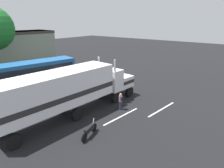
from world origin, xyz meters
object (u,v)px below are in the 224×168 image
at_px(person_bystander, 121,101).
at_px(motorcycle, 89,130).
at_px(parked_bus, 29,74).
at_px(semi_truck, 69,89).

xyz_separation_m(person_bystander, motorcycle, (-5.06, -0.81, -0.41)).
relative_size(parked_bus, motorcycle, 5.46).
height_order(parked_bus, motorcycle, parked_bus).
height_order(semi_truck, motorcycle, semi_truck).
xyz_separation_m(semi_truck, motorcycle, (-1.31, -3.60, -2.04)).
xyz_separation_m(parked_bus, motorcycle, (-2.76, -12.46, -1.58)).
height_order(semi_truck, parked_bus, semi_truck).
distance_m(person_bystander, motorcycle, 5.14).
bearing_deg(person_bystander, semi_truck, 143.37).
height_order(person_bystander, parked_bus, parked_bus).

